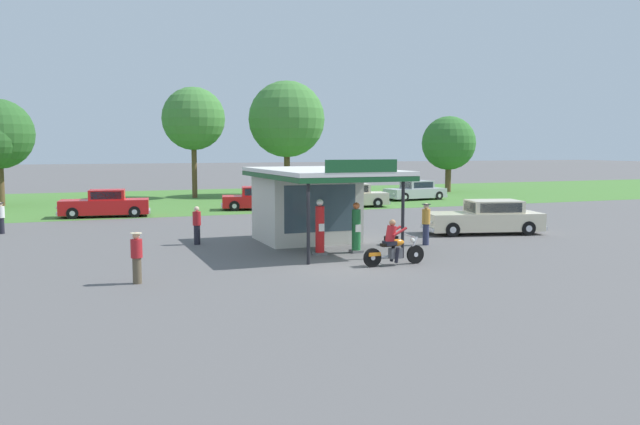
# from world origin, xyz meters

# --- Properties ---
(ground_plane) EXTENTS (300.00, 300.00, 0.00)m
(ground_plane) POSITION_xyz_m (0.00, 0.00, 0.00)
(ground_plane) COLOR #5B5959
(grass_verge_strip) EXTENTS (120.00, 24.00, 0.01)m
(grass_verge_strip) POSITION_xyz_m (0.00, 30.00, 0.00)
(grass_verge_strip) COLOR #477A33
(grass_verge_strip) RESTS_ON ground
(service_station_kiosk) EXTENTS (4.55, 7.72, 3.59)m
(service_station_kiosk) POSITION_xyz_m (0.74, 5.74, 1.84)
(service_station_kiosk) COLOR beige
(service_station_kiosk) RESTS_ON ground
(gas_pump_nearside) EXTENTS (0.44, 0.44, 2.10)m
(gas_pump_nearside) POSITION_xyz_m (-0.01, 2.57, 0.97)
(gas_pump_nearside) COLOR slate
(gas_pump_nearside) RESTS_ON ground
(gas_pump_offside) EXTENTS (0.44, 0.44, 1.93)m
(gas_pump_offside) POSITION_xyz_m (1.48, 2.57, 0.88)
(gas_pump_offside) COLOR slate
(gas_pump_offside) RESTS_ON ground
(motorcycle_with_rider) EXTENTS (2.32, 0.70, 1.58)m
(motorcycle_with_rider) POSITION_xyz_m (1.54, -0.35, 0.65)
(motorcycle_with_rider) COLOR black
(motorcycle_with_rider) RESTS_ON ground
(featured_classic_sedan) EXTENTS (5.74, 3.10, 1.56)m
(featured_classic_sedan) POSITION_xyz_m (9.35, 5.39, 0.72)
(featured_classic_sedan) COLOR beige
(featured_classic_sedan) RESTS_ON ground
(parked_car_back_row_left) EXTENTS (5.28, 2.35, 1.58)m
(parked_car_back_row_left) POSITION_xyz_m (-6.86, 19.46, 0.71)
(parked_car_back_row_left) COLOR red
(parked_car_back_row_left) RESTS_ON ground
(parked_car_back_row_right) EXTENTS (5.38, 2.65, 1.58)m
(parked_car_back_row_right) POSITION_xyz_m (8.92, 20.09, 0.72)
(parked_car_back_row_right) COLOR beige
(parked_car_back_row_right) RESTS_ON ground
(parked_car_back_row_centre_left) EXTENTS (5.16, 2.91, 1.49)m
(parked_car_back_row_centre_left) POSITION_xyz_m (2.66, 20.61, 0.67)
(parked_car_back_row_centre_left) COLOR red
(parked_car_back_row_centre_left) RESTS_ON ground
(parked_car_back_row_far_left) EXTENTS (5.04, 2.40, 1.48)m
(parked_car_back_row_far_left) POSITION_xyz_m (16.05, 23.78, 0.68)
(parked_car_back_row_far_left) COLOR #B7B7BC
(parked_car_back_row_far_left) RESTS_ON ground
(bystander_chatting_near_pumps) EXTENTS (0.34, 0.34, 1.59)m
(bystander_chatting_near_pumps) POSITION_xyz_m (-3.83, 6.82, 0.83)
(bystander_chatting_near_pumps) COLOR black
(bystander_chatting_near_pumps) RESTS_ON ground
(bystander_strolling_foreground) EXTENTS (0.34, 0.34, 1.53)m
(bystander_strolling_foreground) POSITION_xyz_m (-6.88, -0.25, 0.81)
(bystander_strolling_foreground) COLOR brown
(bystander_strolling_foreground) RESTS_ON ground
(bystander_standing_back_lot) EXTENTS (0.38, 0.38, 1.73)m
(bystander_standing_back_lot) POSITION_xyz_m (4.95, 3.30, 0.93)
(bystander_standing_back_lot) COLOR #2D3351
(bystander_standing_back_lot) RESTS_ON ground
(bystander_leaning_by_kiosk) EXTENTS (0.34, 0.34, 1.48)m
(bystander_leaning_by_kiosk) POSITION_xyz_m (-11.75, 13.45, 0.78)
(bystander_leaning_by_kiosk) COLOR black
(bystander_leaning_by_kiosk) RESTS_ON ground
(tree_oak_distant_spare) EXTENTS (4.99, 4.99, 8.80)m
(tree_oak_distant_spare) POSITION_xyz_m (0.61, 32.02, 6.21)
(tree_oak_distant_spare) COLOR brown
(tree_oak_distant_spare) RESTS_ON ground
(tree_oak_centre) EXTENTS (4.84, 4.84, 6.84)m
(tree_oak_centre) POSITION_xyz_m (23.25, 30.59, 4.40)
(tree_oak_centre) COLOR brown
(tree_oak_centre) RESTS_ON ground
(tree_oak_right) EXTENTS (6.35, 6.35, 9.55)m
(tree_oak_right) POSITION_xyz_m (8.25, 31.74, 6.36)
(tree_oak_right) COLOR brown
(tree_oak_right) RESTS_ON ground
(spare_tire_stack) EXTENTS (0.60, 0.60, 0.36)m
(spare_tire_stack) POSITION_xyz_m (3.63, 3.83, 0.18)
(spare_tire_stack) COLOR black
(spare_tire_stack) RESTS_ON ground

